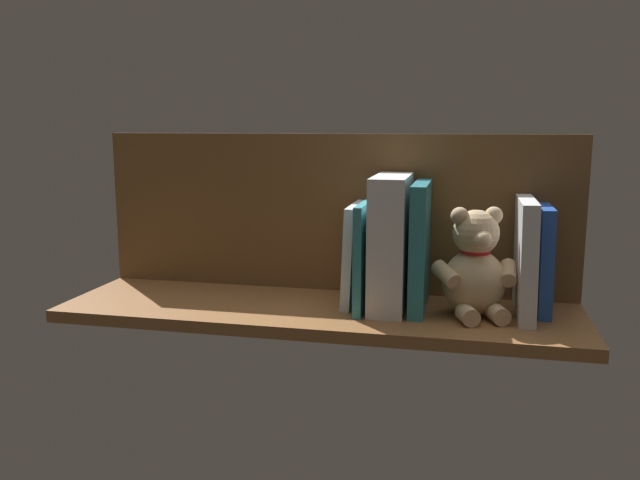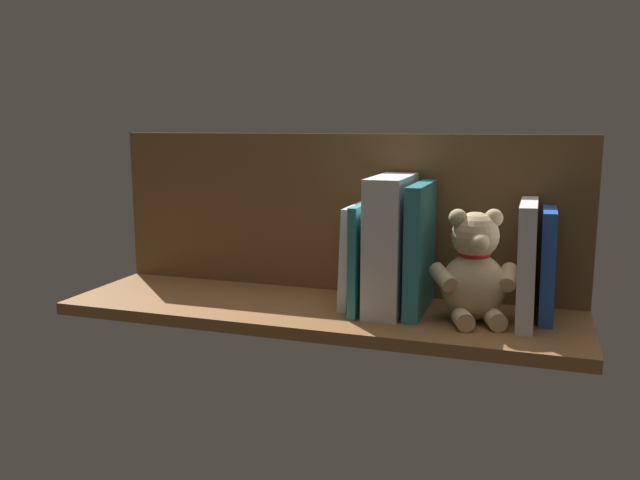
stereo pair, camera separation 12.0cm
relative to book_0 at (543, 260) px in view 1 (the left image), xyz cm
name	(u,v)px [view 1 (the left image)]	position (x,y,z in cm)	size (l,w,h in cm)	color
ground_plane	(320,311)	(39.77, 4.72, -10.67)	(95.50, 29.18, 2.20)	brown
shelf_back_panel	(334,213)	(39.77, -7.62, 6.18)	(95.50, 1.50, 31.50)	brown
book_0	(543,260)	(0.00, 0.00, 0.00)	(2.30, 12.95, 19.14)	blue
book_1	(525,258)	(3.35, 2.69, 0.72)	(2.79, 18.33, 20.59)	silver
teddy_bear	(475,269)	(11.85, 5.27, -1.06)	(14.86, 14.67, 19.33)	#D1B284
book_2	(420,246)	(21.65, 2.43, 1.98)	(2.71, 17.81, 23.10)	teal
dictionary_thick_white	(391,242)	(26.96, 2.79, 2.57)	(6.30, 18.34, 24.28)	white
book_3	(365,254)	(31.65, 2.91, 0.15)	(1.49, 18.77, 19.45)	teal
book_4	(354,254)	(34.06, 1.19, -0.22)	(1.73, 15.33, 18.71)	silver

